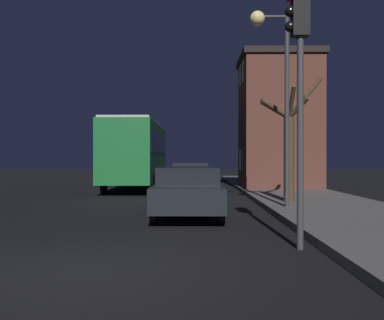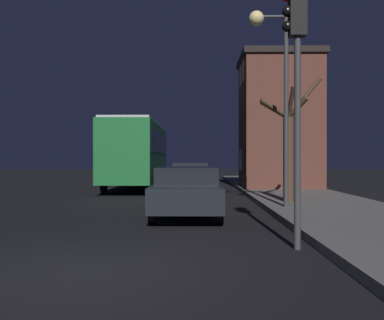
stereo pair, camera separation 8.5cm
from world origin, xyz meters
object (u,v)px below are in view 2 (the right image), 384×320
object	(u,v)px
bare_tree	(288,144)
car_mid_lane	(191,178)
streetlamp	(273,67)
traffic_light	(296,62)
car_near_lane	(187,191)
bus	(137,150)

from	to	relation	value
bare_tree	car_mid_lane	world-z (taller)	bare_tree
bare_tree	car_mid_lane	distance (m)	6.43
streetlamp	car_mid_lane	distance (m)	8.19
bare_tree	traffic_light	bearing A→B (deg)	-100.96
streetlamp	car_near_lane	distance (m)	4.59
streetlamp	bare_tree	bearing A→B (deg)	62.72
streetlamp	bus	bearing A→B (deg)	118.71
bus	car_near_lane	size ratio (longest dim) A/B	2.23
bare_tree	bus	size ratio (longest dim) A/B	0.44
streetlamp	bus	distance (m)	11.73
traffic_light	car_mid_lane	distance (m)	12.58
bare_tree	bus	distance (m)	10.61
traffic_light	bare_tree	distance (m)	7.08
streetlamp	car_mid_lane	world-z (taller)	streetlamp
bare_tree	car_near_lane	world-z (taller)	bare_tree
bus	streetlamp	bearing A→B (deg)	-61.29
bare_tree	car_near_lane	bearing A→B (deg)	-142.98
streetlamp	bus	size ratio (longest dim) A/B	0.61
car_near_lane	car_mid_lane	distance (m)	7.82
traffic_light	car_near_lane	xyz separation A→B (m)	(-2.05, 4.30, -2.64)
streetlamp	traffic_light	bearing A→B (deg)	-95.57
car_near_lane	car_mid_lane	bearing A→B (deg)	90.13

